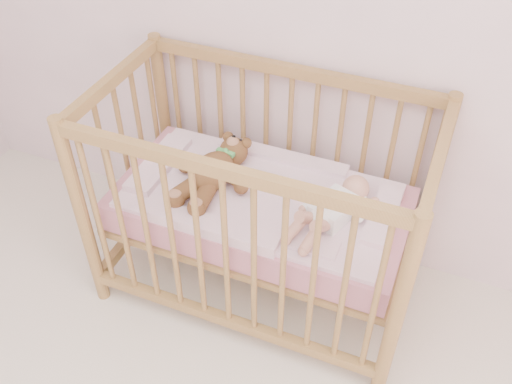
% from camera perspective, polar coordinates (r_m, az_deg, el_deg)
% --- Properties ---
extents(crib, '(1.36, 0.76, 1.00)m').
position_cam_1_polar(crib, '(2.41, 0.45, -1.41)').
color(crib, '#A58246').
rests_on(crib, floor).
extents(mattress, '(1.22, 0.62, 0.13)m').
position_cam_1_polar(mattress, '(2.42, 0.45, -1.67)').
color(mattress, '#D2838D').
rests_on(mattress, crib).
extents(blanket, '(1.10, 0.58, 0.06)m').
position_cam_1_polar(blanket, '(2.37, 0.46, -0.35)').
color(blanket, '#EDA3C3').
rests_on(blanket, mattress).
extents(baby, '(0.39, 0.55, 0.12)m').
position_cam_1_polar(baby, '(2.24, 7.84, -1.28)').
color(baby, white).
rests_on(baby, blanket).
extents(teddy_bear, '(0.41, 0.54, 0.14)m').
position_cam_1_polar(teddy_bear, '(2.37, -4.40, 2.16)').
color(teddy_bear, brown).
rests_on(teddy_bear, blanket).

